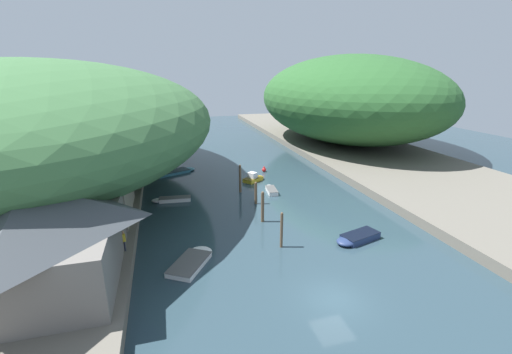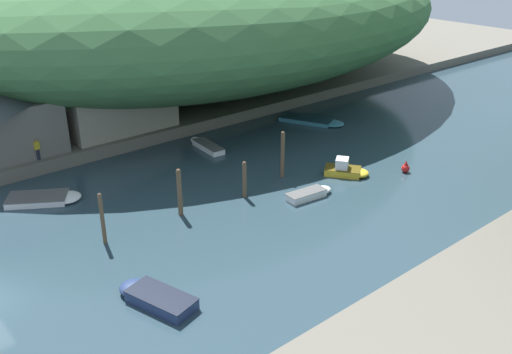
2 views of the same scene
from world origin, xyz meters
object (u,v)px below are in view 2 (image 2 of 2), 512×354
Objects in this scene: boat_white_cruiser at (46,198)px; boat_moored_right at (205,145)px; boat_open_rowboat at (311,193)px; boat_yellow_tender at (153,296)px; boathouse_shed at (110,98)px; boat_mid_channel at (314,121)px; channel_buoy_near at (406,168)px; person_on_quay at (37,148)px; boat_red_skiff at (347,170)px.

boat_moored_right is at bearing 127.39° from boat_white_cruiser.
boat_moored_right reaches higher than boat_white_cruiser.
boat_open_rowboat is 14.92m from boat_yellow_tender.
boathouse_shed reaches higher than boat_mid_channel.
boat_mid_channel is (8.82, 16.25, -3.28)m from boathouse_shed.
channel_buoy_near is at bearing 31.55° from boathouse_shed.
boat_white_cruiser is at bearing -169.55° from boat_moored_right.
person_on_quay is (-19.60, 1.80, 1.68)m from boat_yellow_tender.
boat_white_cruiser is at bearing -126.58° from person_on_quay.
boat_mid_channel is at bearing 12.95° from boat_yellow_tender.
boathouse_shed reaches higher than person_on_quay.
boat_red_skiff is at bearing -3.53° from boat_yellow_tender.
boat_mid_channel is (-14.45, 26.06, -0.11)m from boat_yellow_tender.
boat_yellow_tender is at bearing 31.29° from boat_white_cruiser.
channel_buoy_near is 0.56× the size of person_on_quay.
boat_moored_right is at bearing -148.28° from channel_buoy_near.
boat_yellow_tender is 1.03× the size of boat_moored_right.
boat_white_cruiser is 3.09× the size of person_on_quay.
boat_moored_right is 16.50m from channel_buoy_near.
boathouse_shed reaches higher than boat_yellow_tender.
boat_moored_right is (-1.30, 14.15, 0.02)m from boat_white_cruiser.
channel_buoy_near reaches higher than boat_open_rowboat.
person_on_quay reaches higher than channel_buoy_near.
boat_white_cruiser is 14.46m from boat_yellow_tender.
boathouse_shed is 20.72m from boat_open_rowboat.
boat_yellow_tender is 21.33m from boat_moored_right.
boathouse_shed is 8.94m from person_on_quay.
boat_open_rowboat is 8.66m from channel_buoy_near.
boat_white_cruiser reaches higher than boat_mid_channel.
boat_yellow_tender is at bearing -85.72° from channel_buoy_near.
boat_open_rowboat is at bearing -71.37° from person_on_quay.
boat_red_skiff is 3.78× the size of channel_buoy_near.
person_on_quay reaches higher than boat_mid_channel.
boathouse_shed is at bearing -160.36° from boat_open_rowboat.
channel_buoy_near is 27.81m from person_on_quay.
boat_red_skiff is at bearing 93.98° from boat_white_cruiser.
boathouse_shed is at bearing -148.45° from channel_buoy_near.
boat_yellow_tender is 5.02× the size of channel_buoy_near.
boat_red_skiff is 0.75× the size of boat_yellow_tender.
boat_mid_channel is (-10.17, 6.81, -0.19)m from boat_red_skiff.
boat_white_cruiser is at bearing -63.96° from boat_red_skiff.
boat_open_rowboat is 15.99m from boat_mid_channel.
boat_open_rowboat reaches higher than boat_mid_channel.
boathouse_shed is 13.43m from boat_white_cruiser.
channel_buoy_near is (12.72, -3.02, 0.17)m from boat_mid_channel.
boat_mid_channel is 6.88× the size of channel_buoy_near.
boat_yellow_tender reaches higher than boat_moored_right.
boat_white_cruiser is at bearing 73.10° from boat_yellow_tender.
person_on_quay is (-17.88, -21.24, 1.62)m from channel_buoy_near.
channel_buoy_near is at bearing -53.08° from boat_moored_right.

